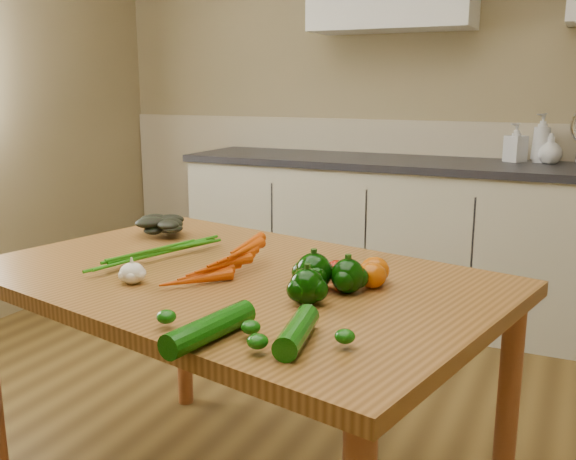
{
  "coord_description": "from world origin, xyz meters",
  "views": [
    {
      "loc": [
        0.96,
        -1.31,
        1.3
      ],
      "look_at": [
        0.13,
        0.46,
        0.86
      ],
      "focal_mm": 40.0,
      "sensor_mm": 36.0,
      "label": 1
    }
  ],
  "objects_px": {
    "zucchini_b": "(210,328)",
    "soap_bottle_c": "(551,149)",
    "pepper_c": "(307,286)",
    "tomato_c": "(372,275)",
    "soap_bottle_a": "(542,138)",
    "garlic_bulb": "(132,273)",
    "table": "(235,302)",
    "tomato_a": "(337,270)",
    "soap_bottle_b": "(516,142)",
    "pepper_b": "(348,276)",
    "carrot_bunch": "(206,258)",
    "pepper_a": "(314,272)",
    "tomato_b": "(375,270)",
    "zucchini_a": "(297,332)",
    "leafy_greens": "(171,221)"
  },
  "relations": [
    {
      "from": "table",
      "to": "tomato_a",
      "type": "height_order",
      "value": "tomato_a"
    },
    {
      "from": "soap_bottle_b",
      "to": "tomato_c",
      "type": "bearing_deg",
      "value": -60.68
    },
    {
      "from": "pepper_b",
      "to": "zucchini_a",
      "type": "bearing_deg",
      "value": -86.77
    },
    {
      "from": "tomato_b",
      "to": "garlic_bulb",
      "type": "bearing_deg",
      "value": -154.68
    },
    {
      "from": "carrot_bunch",
      "to": "tomato_b",
      "type": "height_order",
      "value": "same"
    },
    {
      "from": "pepper_c",
      "to": "tomato_a",
      "type": "distance_m",
      "value": 0.21
    },
    {
      "from": "garlic_bulb",
      "to": "tomato_a",
      "type": "xyz_separation_m",
      "value": [
        0.49,
        0.26,
        -0.0
      ]
    },
    {
      "from": "soap_bottle_c",
      "to": "pepper_a",
      "type": "xyz_separation_m",
      "value": [
        -0.44,
        -2.16,
        -0.15
      ]
    },
    {
      "from": "soap_bottle_b",
      "to": "soap_bottle_a",
      "type": "bearing_deg",
      "value": 41.56
    },
    {
      "from": "table",
      "to": "soap_bottle_b",
      "type": "xyz_separation_m",
      "value": [
        0.52,
        2.13,
        0.31
      ]
    },
    {
      "from": "leafy_greens",
      "to": "soap_bottle_a",
      "type": "bearing_deg",
      "value": 59.34
    },
    {
      "from": "soap_bottle_b",
      "to": "garlic_bulb",
      "type": "bearing_deg",
      "value": -74.49
    },
    {
      "from": "tomato_b",
      "to": "zucchini_b",
      "type": "relative_size",
      "value": 0.32
    },
    {
      "from": "table",
      "to": "pepper_a",
      "type": "xyz_separation_m",
      "value": [
        0.26,
        -0.04,
        0.13
      ]
    },
    {
      "from": "table",
      "to": "pepper_c",
      "type": "distance_m",
      "value": 0.35
    },
    {
      "from": "pepper_b",
      "to": "soap_bottle_a",
      "type": "bearing_deg",
      "value": 82.13
    },
    {
      "from": "table",
      "to": "pepper_b",
      "type": "height_order",
      "value": "pepper_b"
    },
    {
      "from": "table",
      "to": "pepper_a",
      "type": "height_order",
      "value": "pepper_a"
    },
    {
      "from": "carrot_bunch",
      "to": "zucchini_b",
      "type": "xyz_separation_m",
      "value": [
        0.29,
        -0.44,
        -0.01
      ]
    },
    {
      "from": "soap_bottle_c",
      "to": "pepper_b",
      "type": "xyz_separation_m",
      "value": [
        -0.35,
        -2.14,
        -0.15
      ]
    },
    {
      "from": "garlic_bulb",
      "to": "zucchini_b",
      "type": "bearing_deg",
      "value": -32.22
    },
    {
      "from": "pepper_a",
      "to": "zucchini_a",
      "type": "xyz_separation_m",
      "value": [
        0.11,
        -0.35,
        -0.02
      ]
    },
    {
      "from": "soap_bottle_c",
      "to": "zucchini_b",
      "type": "xyz_separation_m",
      "value": [
        -0.5,
        -2.57,
        -0.17
      ]
    },
    {
      "from": "soap_bottle_c",
      "to": "garlic_bulb",
      "type": "distance_m",
      "value": 2.49
    },
    {
      "from": "soap_bottle_a",
      "to": "carrot_bunch",
      "type": "xyz_separation_m",
      "value": [
        -0.74,
        -2.16,
        -0.21
      ]
    },
    {
      "from": "pepper_c",
      "to": "tomato_b",
      "type": "height_order",
      "value": "pepper_c"
    },
    {
      "from": "soap_bottle_a",
      "to": "table",
      "type": "bearing_deg",
      "value": -71.62
    },
    {
      "from": "table",
      "to": "tomato_a",
      "type": "bearing_deg",
      "value": 24.48
    },
    {
      "from": "soap_bottle_b",
      "to": "pepper_b",
      "type": "distance_m",
      "value": 2.17
    },
    {
      "from": "soap_bottle_b",
      "to": "table",
      "type": "bearing_deg",
      "value": -70.98
    },
    {
      "from": "soap_bottle_b",
      "to": "zucchini_b",
      "type": "distance_m",
      "value": 2.6
    },
    {
      "from": "tomato_b",
      "to": "tomato_a",
      "type": "bearing_deg",
      "value": -168.84
    },
    {
      "from": "zucchini_b",
      "to": "soap_bottle_c",
      "type": "bearing_deg",
      "value": 78.98
    },
    {
      "from": "soap_bottle_b",
      "to": "tomato_b",
      "type": "xyz_separation_m",
      "value": [
        -0.13,
        -2.05,
        -0.19
      ]
    },
    {
      "from": "pepper_b",
      "to": "tomato_a",
      "type": "xyz_separation_m",
      "value": [
        -0.06,
        0.09,
        -0.02
      ]
    },
    {
      "from": "soap_bottle_a",
      "to": "tomato_a",
      "type": "height_order",
      "value": "soap_bottle_a"
    },
    {
      "from": "soap_bottle_c",
      "to": "tomato_a",
      "type": "distance_m",
      "value": 2.1
    },
    {
      "from": "pepper_a",
      "to": "pepper_b",
      "type": "height_order",
      "value": "pepper_a"
    },
    {
      "from": "soap_bottle_c",
      "to": "pepper_a",
      "type": "bearing_deg",
      "value": 69.15
    },
    {
      "from": "pepper_c",
      "to": "tomato_c",
      "type": "bearing_deg",
      "value": 60.68
    },
    {
      "from": "table",
      "to": "soap_bottle_b",
      "type": "height_order",
      "value": "soap_bottle_b"
    },
    {
      "from": "soap_bottle_a",
      "to": "pepper_b",
      "type": "bearing_deg",
      "value": -62.67
    },
    {
      "from": "pepper_a",
      "to": "table",
      "type": "bearing_deg",
      "value": 170.59
    },
    {
      "from": "soap_bottle_a",
      "to": "soap_bottle_c",
      "type": "bearing_deg",
      "value": 4.03
    },
    {
      "from": "soap_bottle_c",
      "to": "zucchini_b",
      "type": "distance_m",
      "value": 2.62
    },
    {
      "from": "pepper_b",
      "to": "tomato_a",
      "type": "distance_m",
      "value": 0.11
    },
    {
      "from": "pepper_c",
      "to": "zucchini_b",
      "type": "height_order",
      "value": "pepper_c"
    },
    {
      "from": "soap_bottle_b",
      "to": "tomato_c",
      "type": "xyz_separation_m",
      "value": [
        -0.13,
        -2.09,
        -0.19
      ]
    },
    {
      "from": "table",
      "to": "soap_bottle_a",
      "type": "relative_size",
      "value": 6.28
    },
    {
      "from": "garlic_bulb",
      "to": "tomato_b",
      "type": "height_order",
      "value": "tomato_b"
    }
  ]
}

